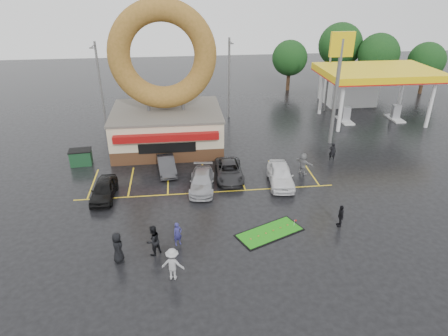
{
  "coord_description": "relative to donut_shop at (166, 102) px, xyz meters",
  "views": [
    {
      "loc": [
        -1.86,
        -23.39,
        15.24
      ],
      "look_at": [
        1.29,
        3.05,
        2.2
      ],
      "focal_mm": 32.0,
      "sensor_mm": 36.0,
      "label": 1
    }
  ],
  "objects": [
    {
      "name": "dumpster",
      "position": [
        -7.59,
        -3.23,
        -3.81
      ],
      "size": [
        1.9,
        1.35,
        1.3
      ],
      "primitive_type": "cube",
      "rotation": [
        0.0,
        0.0,
        0.09
      ],
      "color": "#1B4728",
      "rests_on": "ground"
    },
    {
      "name": "shell_sign",
      "position": [
        16.0,
        -0.97,
        2.91
      ],
      "size": [
        2.2,
        0.36,
        10.6
      ],
      "color": "slate",
      "rests_on": "ground"
    },
    {
      "name": "person_hoodie",
      "position": [
        0.39,
        -18.94,
        -3.49
      ],
      "size": [
        1.39,
        1.0,
        1.95
      ],
      "primitive_type": "imported",
      "rotation": [
        0.0,
        0.0,
        2.9
      ],
      "color": "#98989B",
      "rests_on": "ground"
    },
    {
      "name": "car_silver",
      "position": [
        2.68,
        -8.91,
        -3.8
      ],
      "size": [
        2.38,
        4.74,
        1.32
      ],
      "primitive_type": "imported",
      "rotation": [
        0.0,
        0.0,
        -0.12
      ],
      "color": "#A4A4A9",
      "rests_on": "ground"
    },
    {
      "name": "tree_far_c",
      "position": [
        25.0,
        21.03,
        1.37
      ],
      "size": [
        6.3,
        6.3,
        9.0
      ],
      "color": "#332114",
      "rests_on": "ground"
    },
    {
      "name": "person_cameraman",
      "position": [
        11.46,
        -15.09,
        -3.68
      ],
      "size": [
        0.52,
        0.97,
        1.57
      ],
      "primitive_type": "imported",
      "rotation": [
        0.0,
        0.0,
        -1.72
      ],
      "color": "black",
      "rests_on": "ground"
    },
    {
      "name": "tree_far_d",
      "position": [
        17.0,
        19.03,
        0.07
      ],
      "size": [
        4.9,
        4.9,
        7.0
      ],
      "color": "#332114",
      "rests_on": "ground"
    },
    {
      "name": "car_grey",
      "position": [
        5.01,
        -7.32,
        -3.82
      ],
      "size": [
        2.35,
        4.76,
        1.3
      ],
      "primitive_type": "imported",
      "rotation": [
        0.0,
        0.0,
        -0.04
      ],
      "color": "#2A2A2C",
      "rests_on": "ground"
    },
    {
      "name": "person_blackjkt",
      "position": [
        -0.75,
        -16.66,
        -3.49
      ],
      "size": [
        1.2,
        1.18,
        1.95
      ],
      "primitive_type": "imported",
      "rotation": [
        0.0,
        0.0,
        3.88
      ],
      "color": "black",
      "rests_on": "ground"
    },
    {
      "name": "car_black",
      "position": [
        -4.71,
        -9.47,
        -3.77
      ],
      "size": [
        1.83,
        4.15,
        1.39
      ],
      "primitive_type": "imported",
      "rotation": [
        0.0,
        0.0,
        -0.05
      ],
      "color": "black",
      "rests_on": "ground"
    },
    {
      "name": "car_white",
      "position": [
        8.95,
        -8.84,
        -3.68
      ],
      "size": [
        2.35,
        4.8,
        1.58
      ],
      "primitive_type": "imported",
      "rotation": [
        0.0,
        0.0,
        -0.11
      ],
      "color": "white",
      "rests_on": "ground"
    },
    {
      "name": "gas_station",
      "position": [
        23.0,
        7.97,
        -0.77
      ],
      "size": [
        12.3,
        13.65,
        5.9
      ],
      "color": "silver",
      "rests_on": "ground"
    },
    {
      "name": "car_dgrey",
      "position": [
        -0.12,
        -5.62,
        -3.81
      ],
      "size": [
        1.86,
        4.11,
        1.31
      ],
      "primitive_type": "imported",
      "rotation": [
        0.0,
        0.0,
        0.12
      ],
      "color": "#2E2E31",
      "rests_on": "ground"
    },
    {
      "name": "putting_green",
      "position": [
        6.64,
        -15.36,
        -4.43
      ],
      "size": [
        4.79,
        3.55,
        0.55
      ],
      "color": "black",
      "rests_on": "ground"
    },
    {
      "name": "streetlight_mid",
      "position": [
        7.0,
        7.95,
        0.32
      ],
      "size": [
        0.4,
        2.21,
        9.0
      ],
      "color": "slate",
      "rests_on": "ground"
    },
    {
      "name": "person_blue",
      "position": [
        0.7,
        -15.88,
        -3.69
      ],
      "size": [
        0.67,
        0.59,
        1.55
      ],
      "primitive_type": "imported",
      "rotation": [
        0.0,
        0.0,
        0.48
      ],
      "color": "navy",
      "rests_on": "ground"
    },
    {
      "name": "tree_far_b",
      "position": [
        35.0,
        15.03,
        0.07
      ],
      "size": [
        4.9,
        4.9,
        7.0
      ],
      "color": "#332114",
      "rests_on": "ground"
    },
    {
      "name": "tree_far_a",
      "position": [
        29.0,
        17.03,
        0.72
      ],
      "size": [
        5.6,
        5.6,
        8.0
      ],
      "color": "#332114",
      "rests_on": "ground"
    },
    {
      "name": "person_bystander",
      "position": [
        -2.77,
        -17.06,
        -3.51
      ],
      "size": [
        0.83,
        1.06,
        1.92
      ],
      "primitive_type": "imported",
      "rotation": [
        0.0,
        0.0,
        1.83
      ],
      "color": "black",
      "rests_on": "ground"
    },
    {
      "name": "person_walker_far",
      "position": [
        14.67,
        -4.99,
        -3.62
      ],
      "size": [
        0.72,
        0.61,
        1.69
      ],
      "primitive_type": "imported",
      "rotation": [
        0.0,
        0.0,
        2.75
      ],
      "color": "black",
      "rests_on": "ground"
    },
    {
      "name": "streetlight_right",
      "position": [
        19.0,
        8.95,
        0.32
      ],
      "size": [
        0.4,
        2.21,
        9.0
      ],
      "color": "slate",
      "rests_on": "ground"
    },
    {
      "name": "ground",
      "position": [
        3.0,
        -12.97,
        -4.46
      ],
      "size": [
        120.0,
        120.0,
        0.0
      ],
      "primitive_type": "plane",
      "color": "black",
      "rests_on": "ground"
    },
    {
      "name": "donut_shop",
      "position": [
        0.0,
        0.0,
        0.0
      ],
      "size": [
        10.2,
        8.7,
        13.5
      ],
      "color": "#472B19",
      "rests_on": "ground"
    },
    {
      "name": "streetlight_left",
      "position": [
        -7.0,
        6.95,
        0.32
      ],
      "size": [
        0.4,
        2.21,
        9.0
      ],
      "color": "slate",
      "rests_on": "ground"
    },
    {
      "name": "person_walker_near",
      "position": [
        11.27,
        -7.31,
        -3.53
      ],
      "size": [
        1.45,
        1.73,
        1.87
      ],
      "primitive_type": "imported",
      "rotation": [
        0.0,
        0.0,
        2.19
      ],
      "color": "gray",
      "rests_on": "ground"
    }
  ]
}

